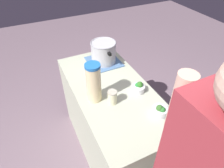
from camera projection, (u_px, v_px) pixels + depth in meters
ground_plane at (112, 147)px, 2.15m from camera, size 8.00×8.00×0.00m
counter_slab at (112, 122)px, 1.88m from camera, size 1.27×0.61×0.85m
dish_cloth at (104, 62)px, 1.92m from camera, size 0.31×0.30×0.01m
cooking_pot at (104, 52)px, 1.85m from camera, size 0.31×0.24×0.21m
lemonade_pitcher at (94, 83)px, 1.41m from camera, size 0.11×0.11×0.32m
mason_jar at (112, 97)px, 1.45m from camera, size 0.07×0.07×0.11m
broccoli_bowl_front at (138, 88)px, 1.56m from camera, size 0.10×0.10×0.09m
broccoli_bowl_center at (160, 110)px, 1.37m from camera, size 0.11×0.11×0.09m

